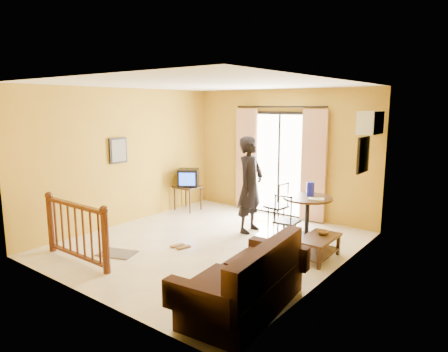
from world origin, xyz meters
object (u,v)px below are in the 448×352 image
Objects in this scene: television at (188,178)px; standing_person at (250,185)px; sofa at (248,284)px; dining_table at (307,205)px; coffee_table at (318,244)px.

television is 0.33× the size of standing_person.
television is 0.32× the size of sofa.
television reaches higher than dining_table.
television is 4.81m from sofa.
dining_table is 1.20m from coffee_table.
coffee_table is at bearing -54.93° from dining_table.
dining_table is at bearing -35.22° from television.
television is at bearing 135.03° from sofa.
coffee_table is 0.44× the size of sofa.
television reaches higher than sofa.
television is at bearing 74.81° from standing_person.
television is 2.08m from standing_person.
coffee_table is at bearing -49.19° from television.
sofa is (0.67, -2.97, -0.28)m from dining_table.
television is 0.66× the size of dining_table.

